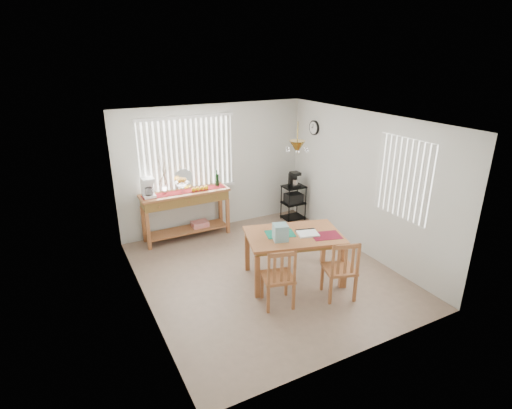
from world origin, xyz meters
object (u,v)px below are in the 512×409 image
cart_items (294,179)px  chair_right (340,270)px  chair_left (279,278)px  dining_table (294,239)px  wire_cart (293,199)px  sideboard (186,203)px

cart_items → chair_right: size_ratio=0.33×
chair_left → dining_table: bearing=42.4°
cart_items → dining_table: 2.54m
cart_items → dining_table: (-1.36, -2.14, -0.23)m
wire_cart → chair_left: bearing=-126.3°
sideboard → wire_cart: (2.40, -0.21, -0.26)m
sideboard → chair_left: 2.93m
sideboard → dining_table: 2.55m
sideboard → chair_left: bearing=-81.5°
sideboard → chair_left: (0.43, -2.89, -0.27)m
wire_cart → chair_left: 3.32m
chair_left → cart_items: bearing=53.8°
cart_items → chair_left: (-1.96, -2.69, -0.47)m
dining_table → chair_right: (0.33, -0.80, -0.24)m
sideboard → wire_cart: size_ratio=2.20×
sideboard → chair_left: sideboard is taller
sideboard → chair_right: (1.37, -3.13, -0.26)m
cart_items → chair_left: bearing=-126.2°
chair_left → chair_right: 0.97m
cart_items → dining_table: cart_items is taller
chair_right → wire_cart: bearing=70.6°
sideboard → wire_cart: bearing=-5.0°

